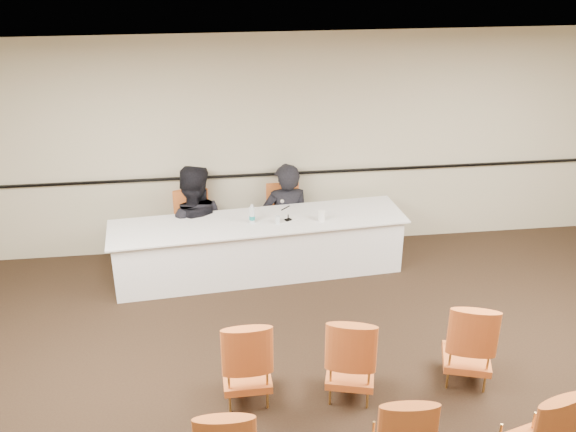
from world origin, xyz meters
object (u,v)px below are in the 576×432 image
Objects in this scene: panelist_second at (194,233)px; aud_chair_front_left at (246,358)px; panel_table at (259,247)px; aud_chair_front_right at (469,340)px; aud_chair_back_right at (534,430)px; panelist_main_chair at (286,219)px; panelist_second_chair at (193,228)px; aud_chair_front_mid at (351,355)px; drinking_glass at (278,220)px; coffee_cup at (322,216)px; panelist_main at (286,226)px; water_bottle at (252,214)px; microphone at (288,212)px.

aud_chair_front_left is at bearing 102.54° from panelist_second.
panelist_second is 2.97m from aud_chair_front_left.
aud_chair_front_right is (1.88, -2.43, 0.09)m from panel_table.
aud_chair_front_left is at bearing 135.72° from aud_chair_back_right.
panelist_main_chair and panelist_second_chair have the same top height.
aud_chair_front_mid is (1.01, -0.08, 0.00)m from aud_chair_front_left.
panelist_second is at bearing 180.00° from panelist_main_chair.
aud_chair_front_left is at bearing -103.87° from drinking_glass.
panelist_second_chair is 1.79m from coffee_cup.
panelist_main reaches higher than water_bottle.
coffee_cup is 2.44m from aud_chair_front_mid.
aud_chair_front_mid is (0.75, -2.47, -0.41)m from water_bottle.
water_bottle is 0.26× the size of aud_chair_front_left.
drinking_glass is 0.57m from coffee_cup.
aud_chair_front_right is at bearing 112.27° from panelist_main.
panelist_main is 7.44× the size of microphone.
aud_chair_front_right is at bearing 19.16° from aud_chair_front_mid.
coffee_cup is 0.15× the size of aud_chair_back_right.
panelist_main is 1.96× the size of aud_chair_front_right.
aud_chair_front_right is at bearing -51.81° from panelist_second_chair.
panelist_main is at bearing 57.35° from microphone.
microphone is 2.53m from aud_chair_front_left.
aud_chair_front_left is (-0.25, -2.39, -0.41)m from water_bottle.
panelist_second is 1.81m from coffee_cup.
aud_chair_front_right is (1.45, -3.03, 0.10)m from panelist_main.
coffee_cup is (0.89, -0.06, -0.05)m from water_bottle.
aud_chair_front_right is at bearing 135.67° from panelist_second.
panelist_main_chair is 3.13m from aud_chair_front_left.
aud_chair_back_right is (0.06, -1.26, 0.00)m from aud_chair_front_right.
panelist_main is at bearing 133.21° from aud_chair_front_right.
microphone is at bearing 72.54° from aud_chair_front_left.
panelist_main is 1.96× the size of panelist_second_chair.
panelist_second_chair is at bearing 99.11° from aud_chair_front_left.
panelist_main is 18.62× the size of drinking_glass.
panel_table is 1.95× the size of panelist_second.
aud_chair_front_left is (-0.77, -3.03, 0.10)m from panelist_main.
aud_chair_front_right is at bearing -57.14° from panel_table.
panelist_main is 3.12m from aud_chair_front_mid.
panelist_main is 3.13m from aud_chair_front_left.
panelist_second_chair reaches higher than drinking_glass.
coffee_cup is (0.37, -0.70, 0.46)m from panelist_main.
aud_chair_front_mid is 1.74m from aud_chair_back_right.
microphone is at bearing -28.22° from panelist_second_chair.
panelist_main is 0.98m from water_bottle.
microphone is 2.53m from aud_chair_front_mid.
panelist_main is at bearing 0.00° from panelist_second_chair.
aud_chair_front_right reaches higher than panel_table.
aud_chair_front_mid is at bearing -68.05° from panelist_second_chair.
drinking_glass is (0.32, -0.06, -0.07)m from water_bottle.
drinking_glass is 0.11× the size of aud_chair_front_mid.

